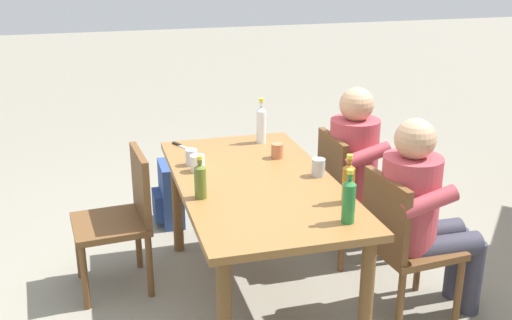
{
  "coord_description": "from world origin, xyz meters",
  "views": [
    {
      "loc": [
        3.1,
        -0.85,
        2.05
      ],
      "look_at": [
        0.0,
        0.0,
        0.9
      ],
      "focal_mm": 43.0,
      "sensor_mm": 36.0,
      "label": 1
    }
  ],
  "objects_px": {
    "person_in_white_shirt": "(421,209)",
    "backpack_by_far_side": "(170,195)",
    "dining_table": "(256,196)",
    "bottle_amber": "(348,182)",
    "chair_far_left": "(348,189)",
    "bottle_green": "(349,200)",
    "chair_far_right": "(402,239)",
    "cup_glass": "(191,157)",
    "table_knife": "(182,146)",
    "cup_steel": "(318,167)",
    "chair_near_left": "(123,213)",
    "bottle_clear": "(261,124)",
    "person_in_plaid_shirt": "(364,164)",
    "cup_white": "(198,163)",
    "backpack_by_near_side": "(253,185)",
    "bottle_olive": "(200,180)",
    "cup_terracotta": "(277,151)"
  },
  "relations": [
    {
      "from": "dining_table",
      "to": "bottle_green",
      "type": "height_order",
      "value": "bottle_green"
    },
    {
      "from": "person_in_plaid_shirt",
      "to": "cup_glass",
      "type": "xyz_separation_m",
      "value": [
        0.03,
        -1.15,
        0.17
      ]
    },
    {
      "from": "dining_table",
      "to": "bottle_amber",
      "type": "height_order",
      "value": "bottle_amber"
    },
    {
      "from": "bottle_amber",
      "to": "backpack_by_far_side",
      "type": "xyz_separation_m",
      "value": [
        -1.63,
        -0.72,
        -0.66
      ]
    },
    {
      "from": "cup_steel",
      "to": "backpack_by_far_side",
      "type": "xyz_separation_m",
      "value": [
        -1.24,
        -0.71,
        -0.6
      ]
    },
    {
      "from": "bottle_amber",
      "to": "cup_steel",
      "type": "xyz_separation_m",
      "value": [
        -0.4,
        -0.01,
        -0.06
      ]
    },
    {
      "from": "bottle_amber",
      "to": "cup_steel",
      "type": "relative_size",
      "value": 2.55
    },
    {
      "from": "bottle_clear",
      "to": "cup_white",
      "type": "relative_size",
      "value": 3.09
    },
    {
      "from": "person_in_plaid_shirt",
      "to": "cup_white",
      "type": "distance_m",
      "value": 1.16
    },
    {
      "from": "cup_white",
      "to": "cup_glass",
      "type": "xyz_separation_m",
      "value": [
        -0.11,
        -0.02,
        0.0
      ]
    },
    {
      "from": "bottle_olive",
      "to": "chair_near_left",
      "type": "bearing_deg",
      "value": -144.55
    },
    {
      "from": "bottle_clear",
      "to": "backpack_by_near_side",
      "type": "height_order",
      "value": "bottle_clear"
    },
    {
      "from": "person_in_white_shirt",
      "to": "backpack_by_far_side",
      "type": "distance_m",
      "value": 2.02
    },
    {
      "from": "dining_table",
      "to": "bottle_green",
      "type": "distance_m",
      "value": 0.73
    },
    {
      "from": "person_in_plaid_shirt",
      "to": "bottle_green",
      "type": "xyz_separation_m",
      "value": [
        1.02,
        -0.56,
        0.24
      ]
    },
    {
      "from": "chair_far_left",
      "to": "chair_far_right",
      "type": "bearing_deg",
      "value": 0.03
    },
    {
      "from": "cup_glass",
      "to": "backpack_by_near_side",
      "type": "xyz_separation_m",
      "value": [
        -0.89,
        0.62,
        -0.6
      ]
    },
    {
      "from": "person_in_white_shirt",
      "to": "cup_white",
      "type": "distance_m",
      "value": 1.29
    },
    {
      "from": "bottle_olive",
      "to": "cup_terracotta",
      "type": "relative_size",
      "value": 2.54
    },
    {
      "from": "bottle_green",
      "to": "table_knife",
      "type": "relative_size",
      "value": 1.21
    },
    {
      "from": "chair_far_left",
      "to": "person_in_white_shirt",
      "type": "height_order",
      "value": "person_in_white_shirt"
    },
    {
      "from": "cup_white",
      "to": "cup_terracotta",
      "type": "bearing_deg",
      "value": 100.92
    },
    {
      "from": "chair_near_left",
      "to": "cup_steel",
      "type": "distance_m",
      "value": 1.22
    },
    {
      "from": "chair_near_left",
      "to": "backpack_by_near_side",
      "type": "xyz_separation_m",
      "value": [
        -0.85,
        1.05,
        -0.26
      ]
    },
    {
      "from": "bottle_olive",
      "to": "table_knife",
      "type": "xyz_separation_m",
      "value": [
        -0.86,
        0.04,
        -0.1
      ]
    },
    {
      "from": "bottle_clear",
      "to": "table_knife",
      "type": "xyz_separation_m",
      "value": [
        -0.04,
        -0.53,
        -0.13
      ]
    },
    {
      "from": "dining_table",
      "to": "chair_near_left",
      "type": "bearing_deg",
      "value": -117.3
    },
    {
      "from": "chair_far_right",
      "to": "backpack_by_far_side",
      "type": "relative_size",
      "value": 1.82
    },
    {
      "from": "cup_white",
      "to": "backpack_by_near_side",
      "type": "xyz_separation_m",
      "value": [
        -1.01,
        0.61,
        -0.6
      ]
    },
    {
      "from": "chair_near_left",
      "to": "cup_white",
      "type": "xyz_separation_m",
      "value": [
        0.15,
        0.44,
        0.34
      ]
    },
    {
      "from": "bottle_green",
      "to": "cup_terracotta",
      "type": "bearing_deg",
      "value": -176.83
    },
    {
      "from": "chair_far_right",
      "to": "cup_glass",
      "type": "distance_m",
      "value": 1.31
    },
    {
      "from": "dining_table",
      "to": "chair_far_left",
      "type": "height_order",
      "value": "chair_far_left"
    },
    {
      "from": "table_knife",
      "to": "person_in_white_shirt",
      "type": "bearing_deg",
      "value": 47.36
    },
    {
      "from": "bottle_amber",
      "to": "bottle_olive",
      "type": "height_order",
      "value": "bottle_amber"
    },
    {
      "from": "person_in_plaid_shirt",
      "to": "bottle_clear",
      "type": "distance_m",
      "value": 0.73
    },
    {
      "from": "dining_table",
      "to": "bottle_amber",
      "type": "distance_m",
      "value": 0.6
    },
    {
      "from": "bottle_amber",
      "to": "cup_white",
      "type": "distance_m",
      "value": 0.93
    },
    {
      "from": "person_in_plaid_shirt",
      "to": "dining_table",
      "type": "bearing_deg",
      "value": -66.21
    },
    {
      "from": "bottle_olive",
      "to": "backpack_by_near_side",
      "type": "relative_size",
      "value": 0.49
    },
    {
      "from": "bottle_green",
      "to": "cup_steel",
      "type": "bearing_deg",
      "value": 172.36
    },
    {
      "from": "bottle_clear",
      "to": "table_knife",
      "type": "distance_m",
      "value": 0.54
    },
    {
      "from": "chair_near_left",
      "to": "bottle_olive",
      "type": "relative_size",
      "value": 3.74
    },
    {
      "from": "bottle_green",
      "to": "cup_white",
      "type": "bearing_deg",
      "value": -146.75
    },
    {
      "from": "chair_near_left",
      "to": "bottle_green",
      "type": "distance_m",
      "value": 1.5
    },
    {
      "from": "cup_white",
      "to": "table_knife",
      "type": "bearing_deg",
      "value": -177.63
    },
    {
      "from": "bottle_amber",
      "to": "table_knife",
      "type": "relative_size",
      "value": 1.17
    },
    {
      "from": "cup_steel",
      "to": "backpack_by_far_side",
      "type": "relative_size",
      "value": 0.21
    },
    {
      "from": "bottle_amber",
      "to": "cup_white",
      "type": "height_order",
      "value": "bottle_amber"
    },
    {
      "from": "cup_terracotta",
      "to": "person_in_plaid_shirt",
      "type": "bearing_deg",
      "value": 94.22
    }
  ]
}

